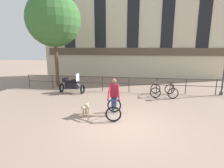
{
  "coord_description": "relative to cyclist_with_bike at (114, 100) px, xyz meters",
  "views": [
    {
      "loc": [
        0.54,
        -6.64,
        3.15
      ],
      "look_at": [
        -0.85,
        2.86,
        1.05
      ],
      "focal_mm": 28.0,
      "sensor_mm": 36.0,
      "label": 1
    }
  ],
  "objects": [
    {
      "name": "parked_bicycle_near_lamp",
      "position": [
        2.2,
        3.66,
        -0.41
      ],
      "size": [
        0.77,
        1.17,
        0.86
      ],
      "rotation": [
        0.0,
        0.0,
        3.04
      ],
      "color": "black",
      "rests_on": "ground_plane"
    },
    {
      "name": "ground_plane",
      "position": [
        0.47,
        -0.89,
        -0.76
      ],
      "size": [
        60.0,
        60.0,
        0.0
      ],
      "primitive_type": "plane",
      "color": "gray"
    },
    {
      "name": "tree_canalside_left",
      "position": [
        -5.24,
        5.32,
        4.28
      ],
      "size": [
        3.99,
        3.99,
        7.04
      ],
      "color": "brown",
      "rests_on": "ground_plane"
    },
    {
      "name": "parked_motorcycle",
      "position": [
        -3.39,
        3.54,
        -0.2
      ],
      "size": [
        1.75,
        0.81,
        1.35
      ],
      "rotation": [
        0.0,
        0.0,
        1.45
      ],
      "color": "black",
      "rests_on": "ground_plane"
    },
    {
      "name": "parked_bicycle_mid_left",
      "position": [
        3.19,
        3.66,
        -0.41
      ],
      "size": [
        0.68,
        1.12,
        0.86
      ],
      "rotation": [
        0.0,
        0.0,
        3.16
      ],
      "color": "black",
      "rests_on": "ground_plane"
    },
    {
      "name": "canal_railing",
      "position": [
        0.47,
        4.31,
        -0.05
      ],
      "size": [
        15.05,
        0.05,
        1.05
      ],
      "color": "#2D2B28",
      "rests_on": "ground_plane"
    },
    {
      "name": "dog",
      "position": [
        -1.3,
        -0.19,
        -0.37
      ],
      "size": [
        0.25,
        0.88,
        0.57
      ],
      "rotation": [
        0.0,
        0.0,
        -0.04
      ],
      "color": "tan",
      "rests_on": "ground_plane"
    },
    {
      "name": "cyclist_with_bike",
      "position": [
        0.0,
        0.0,
        0.0
      ],
      "size": [
        0.8,
        1.23,
        1.7
      ],
      "rotation": [
        0.0,
        0.0,
        0.1
      ],
      "color": "black",
      "rests_on": "ground_plane"
    },
    {
      "name": "building_facade",
      "position": [
        0.47,
        10.1,
        4.71
      ],
      "size": [
        18.0,
        0.72,
        11.0
      ],
      "color": "beige",
      "rests_on": "ground_plane"
    }
  ]
}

